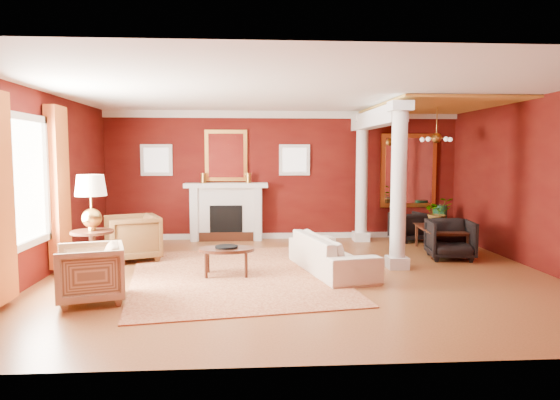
{
  "coord_description": "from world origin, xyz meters",
  "views": [
    {
      "loc": [
        -0.83,
        -7.87,
        1.93
      ],
      "look_at": [
        -0.27,
        0.58,
        1.15
      ],
      "focal_mm": 32.0,
      "sensor_mm": 36.0,
      "label": 1
    }
  ],
  "objects": [
    {
      "name": "ground",
      "position": [
        0.0,
        0.0,
        0.0
      ],
      "size": [
        8.0,
        8.0,
        0.0
      ],
      "primitive_type": "plane",
      "color": "brown",
      "rests_on": "ground"
    },
    {
      "name": "room_shell",
      "position": [
        0.0,
        0.0,
        2.02
      ],
      "size": [
        8.04,
        7.04,
        2.92
      ],
      "color": "#54120B",
      "rests_on": "ground"
    },
    {
      "name": "fireplace",
      "position": [
        -1.3,
        3.32,
        0.65
      ],
      "size": [
        1.85,
        0.42,
        1.29
      ],
      "color": "silver",
      "rests_on": "ground"
    },
    {
      "name": "overmantel_mirror",
      "position": [
        -1.3,
        3.45,
        1.9
      ],
      "size": [
        0.95,
        0.07,
        1.15
      ],
      "color": "gold",
      "rests_on": "fireplace"
    },
    {
      "name": "flank_window_left",
      "position": [
        -2.85,
        3.46,
        1.8
      ],
      "size": [
        0.7,
        0.07,
        0.7
      ],
      "color": "silver",
      "rests_on": "room_shell"
    },
    {
      "name": "flank_window_right",
      "position": [
        0.25,
        3.46,
        1.8
      ],
      "size": [
        0.7,
        0.07,
        0.7
      ],
      "color": "silver",
      "rests_on": "room_shell"
    },
    {
      "name": "left_window",
      "position": [
        -3.89,
        -0.6,
        1.42
      ],
      "size": [
        0.21,
        2.55,
        2.6
      ],
      "color": "white",
      "rests_on": "room_shell"
    },
    {
      "name": "column_front",
      "position": [
        1.7,
        0.3,
        1.43
      ],
      "size": [
        0.36,
        0.36,
        2.8
      ],
      "color": "silver",
      "rests_on": "ground"
    },
    {
      "name": "column_back",
      "position": [
        1.7,
        3.0,
        1.43
      ],
      "size": [
        0.36,
        0.36,
        2.8
      ],
      "color": "silver",
      "rests_on": "ground"
    },
    {
      "name": "header_beam",
      "position": [
        1.7,
        1.9,
        2.62
      ],
      "size": [
        0.3,
        3.2,
        0.32
      ],
      "primitive_type": "cube",
      "color": "silver",
      "rests_on": "column_front"
    },
    {
      "name": "amber_ceiling",
      "position": [
        2.85,
        1.75,
        2.87
      ],
      "size": [
        2.3,
        3.4,
        0.04
      ],
      "primitive_type": "cube",
      "color": "gold",
      "rests_on": "room_shell"
    },
    {
      "name": "dining_mirror",
      "position": [
        2.9,
        3.45,
        1.55
      ],
      "size": [
        1.3,
        0.07,
        1.7
      ],
      "color": "gold",
      "rests_on": "room_shell"
    },
    {
      "name": "chandelier",
      "position": [
        2.9,
        1.8,
        2.25
      ],
      "size": [
        0.6,
        0.62,
        0.75
      ],
      "color": "#BD8F3B",
      "rests_on": "room_shell"
    },
    {
      "name": "crown_trim",
      "position": [
        0.0,
        3.46,
        2.82
      ],
      "size": [
        8.0,
        0.08,
        0.16
      ],
      "primitive_type": "cube",
      "color": "silver",
      "rests_on": "room_shell"
    },
    {
      "name": "base_trim",
      "position": [
        0.0,
        3.46,
        0.06
      ],
      "size": [
        8.0,
        0.08,
        0.12
      ],
      "primitive_type": "cube",
      "color": "silver",
      "rests_on": "ground"
    },
    {
      "name": "rug",
      "position": [
        -1.05,
        -0.02,
        0.01
      ],
      "size": [
        3.74,
        4.62,
        0.02
      ],
      "primitive_type": "cube",
      "rotation": [
        0.0,
        0.0,
        0.15
      ],
      "color": "maroon",
      "rests_on": "ground"
    },
    {
      "name": "sofa",
      "position": [
        0.55,
        0.12,
        0.41
      ],
      "size": [
        1.05,
        2.19,
        0.82
      ],
      "primitive_type": "imported",
      "rotation": [
        0.0,
        0.0,
        1.79
      ],
      "color": "beige",
      "rests_on": "ground"
    },
    {
      "name": "armchair_leopard",
      "position": [
        -2.92,
        1.24,
        0.46
      ],
      "size": [
        1.11,
        1.14,
        0.92
      ],
      "primitive_type": "imported",
      "rotation": [
        0.0,
        0.0,
        -1.19
      ],
      "color": "black",
      "rests_on": "ground"
    },
    {
      "name": "armchair_stripe",
      "position": [
        -2.88,
        -1.33,
        0.42
      ],
      "size": [
        0.96,
        0.99,
        0.84
      ],
      "primitive_type": "imported",
      "rotation": [
        0.0,
        0.0,
        -1.29
      ],
      "color": "tan",
      "rests_on": "ground"
    },
    {
      "name": "coffee_table",
      "position": [
        -1.16,
        -0.04,
        0.4
      ],
      "size": [
        0.88,
        0.88,
        0.45
      ],
      "rotation": [
        0.0,
        0.0,
        -0.01
      ],
      "color": "black",
      "rests_on": "ground"
    },
    {
      "name": "coffee_book",
      "position": [
        -1.18,
        -0.05,
        0.55
      ],
      "size": [
        0.15,
        0.07,
        0.21
      ],
      "primitive_type": "imported",
      "rotation": [
        0.0,
        0.0,
        0.4
      ],
      "color": "black",
      "rests_on": "coffee_table"
    },
    {
      "name": "side_table",
      "position": [
        -3.22,
        -0.08,
        1.1
      ],
      "size": [
        0.65,
        0.65,
        1.62
      ],
      "rotation": [
        0.0,
        0.0,
        0.29
      ],
      "color": "black",
      "rests_on": "ground"
    },
    {
      "name": "dining_table",
      "position": [
        2.99,
        1.58,
        0.39
      ],
      "size": [
        0.64,
        1.45,
        0.78
      ],
      "primitive_type": "imported",
      "rotation": [
        0.0,
        0.0,
        1.46
      ],
      "color": "black",
      "rests_on": "ground"
    },
    {
      "name": "dining_chair_near",
      "position": [
        2.9,
        0.98,
        0.4
      ],
      "size": [
        0.88,
        0.83,
        0.8
      ],
      "primitive_type": "imported",
      "rotation": [
        0.0,
        0.0,
        -0.14
      ],
      "color": "black",
      "rests_on": "ground"
    },
    {
      "name": "dining_chair_far",
      "position": [
        2.77,
        2.92,
        0.35
      ],
      "size": [
        0.84,
        0.81,
        0.71
      ],
      "primitive_type": "imported",
      "rotation": [
        0.0,
        0.0,
        3.43
      ],
      "color": "black",
      "rests_on": "ground"
    },
    {
      "name": "green_urn",
      "position": [
        3.42,
        2.82,
        0.32
      ],
      "size": [
        0.34,
        0.34,
        0.82
      ],
      "color": "#133B20",
      "rests_on": "ground"
    },
    {
      "name": "potted_plant",
      "position": [
        2.91,
        1.64,
        1.01
      ],
      "size": [
        0.59,
        0.65,
        0.46
      ],
      "primitive_type": "imported",
      "rotation": [
        0.0,
        0.0,
        0.11
      ],
      "color": "#26591E",
      "rests_on": "dining_table"
    }
  ]
}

